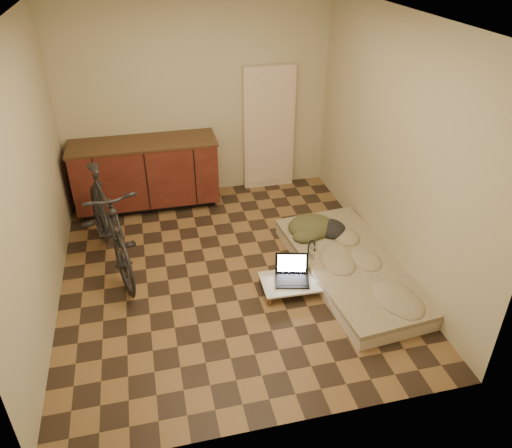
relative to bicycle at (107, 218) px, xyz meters
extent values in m
cube|color=brown|center=(1.20, -0.42, -0.60)|extent=(3.50, 4.00, 0.00)
cube|color=silver|center=(1.20, -0.42, 2.00)|extent=(3.50, 4.00, 0.00)
cube|color=beige|center=(1.20, 1.58, 0.70)|extent=(3.50, 0.00, 2.60)
cube|color=beige|center=(1.20, -2.42, 0.70)|extent=(3.50, 0.00, 2.60)
cube|color=beige|center=(-0.55, -0.42, 0.70)|extent=(0.00, 4.00, 2.60)
cube|color=beige|center=(2.95, -0.42, 0.70)|extent=(0.00, 4.00, 2.60)
cube|color=black|center=(0.45, 1.32, -0.55)|extent=(1.70, 0.48, 0.10)
cube|color=#481A14|center=(0.45, 1.28, -0.11)|extent=(1.80, 0.60, 0.78)
cube|color=#442C19|center=(0.45, 1.28, 0.30)|extent=(1.84, 0.62, 0.03)
cube|color=beige|center=(2.15, 1.52, 0.25)|extent=(0.70, 0.10, 1.70)
imported|color=black|center=(0.00, 0.00, 0.00)|extent=(0.98, 1.92, 1.19)
cube|color=beige|center=(2.50, -0.77, -0.53)|extent=(1.18, 2.17, 0.13)
cube|color=#B8AC8D|center=(2.50, -0.77, -0.44)|extent=(1.20, 2.19, 0.05)
cube|color=brown|center=(1.49, -1.06, -0.55)|extent=(0.04, 0.04, 0.09)
cube|color=brown|center=(1.50, -0.68, -0.55)|extent=(0.04, 0.04, 0.09)
cube|color=brown|center=(2.12, -1.08, -0.55)|extent=(0.04, 0.04, 0.09)
cube|color=brown|center=(2.13, -0.70, -0.55)|extent=(0.04, 0.04, 0.09)
cube|color=silver|center=(1.81, -0.88, -0.49)|extent=(0.70, 0.46, 0.02)
cube|color=black|center=(1.77, -0.90, -0.47)|extent=(0.39, 0.32, 0.02)
cube|color=black|center=(1.81, -0.75, -0.36)|extent=(0.35, 0.15, 0.22)
cube|color=white|center=(1.81, -0.75, -0.36)|extent=(0.29, 0.12, 0.18)
ellipsoid|color=silver|center=(2.03, -0.96, -0.47)|extent=(0.08, 0.10, 0.03)
camera|label=1|loc=(0.48, -4.75, 2.67)|focal=35.00mm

